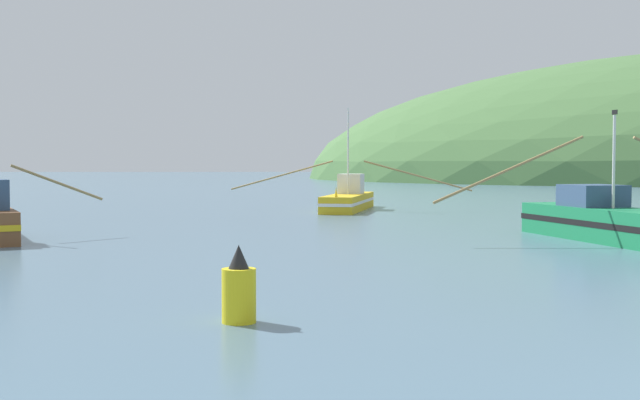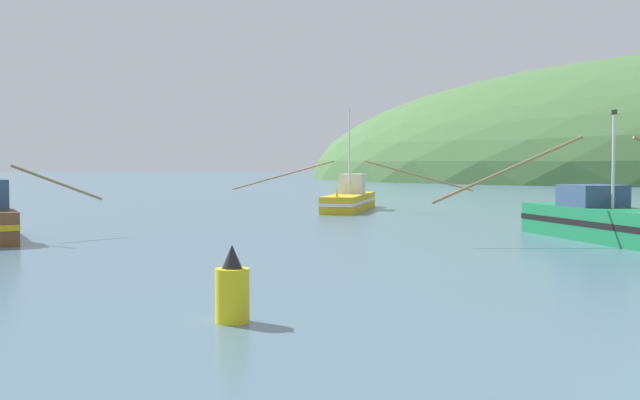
# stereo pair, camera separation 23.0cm
# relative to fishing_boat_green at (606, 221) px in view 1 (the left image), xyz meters

# --- Properties ---
(fishing_boat_green) EXTENTS (15.58, 10.69, 5.56)m
(fishing_boat_green) POSITION_rel_fishing_boat_green_xyz_m (0.00, 0.00, 0.00)
(fishing_boat_green) COLOR #197A47
(fishing_boat_green) RESTS_ON ground
(fishing_boat_yellow) EXTENTS (16.84, 11.21, 7.19)m
(fishing_boat_yellow) POSITION_rel_fishing_boat_green_xyz_m (-9.61, 22.72, -0.09)
(fishing_boat_yellow) COLOR gold
(fishing_boat_yellow) RESTS_ON ground
(channel_buoy) EXTENTS (0.72, 0.72, 1.63)m
(channel_buoy) POSITION_rel_fishing_boat_green_xyz_m (-14.39, -17.27, -0.18)
(channel_buoy) COLOR yellow
(channel_buoy) RESTS_ON ground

